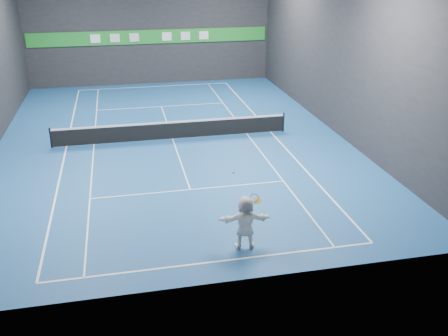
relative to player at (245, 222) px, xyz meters
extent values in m
plane|color=navy|center=(-1.14, 11.22, -0.94)|extent=(26.00, 26.00, 0.00)
cube|color=#232326|center=(-1.14, 24.22, 3.56)|extent=(18.00, 0.10, 9.00)
cube|color=#232326|center=(-1.14, -1.78, 3.56)|extent=(18.00, 0.10, 9.00)
cube|color=#232326|center=(7.86, 11.22, 3.56)|extent=(0.10, 26.00, 9.00)
cube|color=white|center=(-1.14, -0.67, -0.94)|extent=(10.98, 0.08, 0.01)
cube|color=white|center=(-1.14, 23.11, -0.94)|extent=(10.98, 0.08, 0.01)
cube|color=white|center=(-6.63, 11.22, -0.94)|extent=(0.08, 23.78, 0.01)
cube|color=white|center=(4.35, 11.22, -0.94)|extent=(0.08, 23.78, 0.01)
cube|color=white|center=(-5.25, 11.22, -0.94)|extent=(0.06, 23.78, 0.01)
cube|color=white|center=(2.97, 11.22, -0.94)|extent=(0.06, 23.78, 0.01)
cube|color=white|center=(-1.14, 4.82, -0.94)|extent=(8.23, 0.06, 0.01)
cube|color=white|center=(-1.14, 17.62, -0.94)|extent=(8.23, 0.06, 0.01)
cube|color=white|center=(-1.14, 11.22, -0.94)|extent=(0.06, 12.80, 0.01)
imported|color=white|center=(0.00, 0.00, 0.00)|extent=(1.80, 0.73, 1.89)
sphere|color=#C6EC27|center=(-0.38, 0.10, 1.80)|extent=(0.07, 0.07, 0.07)
cylinder|color=black|center=(-7.34, 11.22, -0.41)|extent=(0.10, 0.10, 1.07)
cylinder|color=black|center=(5.06, 11.22, -0.41)|extent=(0.10, 0.10, 1.07)
cube|color=black|center=(-1.14, 11.22, -0.47)|extent=(12.40, 0.03, 0.86)
cube|color=white|center=(-1.14, 11.22, 0.01)|extent=(12.40, 0.04, 0.10)
cube|color=#1F8F2B|center=(-1.14, 24.16, 2.56)|extent=(17.64, 0.06, 1.00)
cube|color=white|center=(-5.14, 24.10, 2.56)|extent=(0.70, 0.04, 0.60)
cube|color=white|center=(-3.74, 24.10, 2.56)|extent=(0.70, 0.04, 0.60)
cube|color=silver|center=(-2.34, 24.10, 2.56)|extent=(0.70, 0.04, 0.60)
cube|color=white|center=(0.06, 24.10, 2.56)|extent=(0.70, 0.04, 0.60)
cube|color=white|center=(1.46, 24.10, 2.56)|extent=(0.70, 0.04, 0.60)
cube|color=white|center=(2.86, 24.10, 2.56)|extent=(0.70, 0.04, 0.60)
torus|color=red|center=(0.31, 0.05, 0.85)|extent=(0.43, 0.34, 0.29)
cylinder|color=#C9CF49|center=(0.43, 0.05, 0.74)|extent=(0.38, 0.32, 0.21)
cylinder|color=red|center=(0.35, 0.05, 0.68)|extent=(0.09, 0.14, 0.16)
cylinder|color=#FFEB0D|center=(0.26, 0.03, 0.54)|extent=(0.05, 0.12, 0.26)
camera|label=1|loc=(-3.70, -14.00, 8.15)|focal=40.00mm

